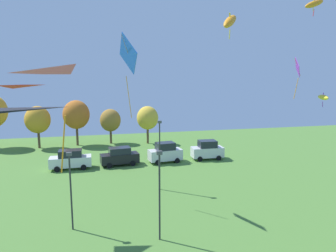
{
  "coord_description": "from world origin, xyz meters",
  "views": [
    {
      "loc": [
        -4.74,
        3.44,
        10.44
      ],
      "look_at": [
        -1.9,
        15.56,
        8.47
      ],
      "focal_mm": 32.0,
      "sensor_mm": 36.0,
      "label": 1
    }
  ],
  "objects_px": {
    "parked_car_rightmost_in_row": "(207,150)",
    "treeline_tree_3": "(76,115)",
    "light_post_0": "(71,186)",
    "light_post_2": "(160,190)",
    "kite_flying_0": "(297,69)",
    "kite_flying_4": "(77,89)",
    "kite_flying_7": "(314,4)",
    "kite_flying_3": "(128,56)",
    "parked_car_second_from_left": "(120,156)",
    "kite_flying_11": "(230,21)",
    "kite_flying_1": "(323,97)",
    "treeline_tree_5": "(148,118)",
    "treeline_tree_2": "(38,120)",
    "parked_car_leftmost": "(71,159)",
    "light_post_1": "(160,151)",
    "parked_car_third_from_left": "(165,153)",
    "kite_flying_8": "(13,100)",
    "treeline_tree_4": "(110,120)",
    "kite_flying_5": "(216,6)"
  },
  "relations": [
    {
      "from": "light_post_1",
      "to": "treeline_tree_2",
      "type": "bearing_deg",
      "value": 124.24
    },
    {
      "from": "parked_car_leftmost",
      "to": "light_post_2",
      "type": "relative_size",
      "value": 0.79
    },
    {
      "from": "kite_flying_0",
      "to": "parked_car_third_from_left",
      "type": "height_order",
      "value": "kite_flying_0"
    },
    {
      "from": "light_post_0",
      "to": "light_post_2",
      "type": "xyz_separation_m",
      "value": [
        5.66,
        -2.7,
        0.22
      ]
    },
    {
      "from": "light_post_0",
      "to": "kite_flying_3",
      "type": "bearing_deg",
      "value": 43.25
    },
    {
      "from": "kite_flying_4",
      "to": "kite_flying_7",
      "type": "bearing_deg",
      "value": 36.14
    },
    {
      "from": "treeline_tree_5",
      "to": "treeline_tree_2",
      "type": "bearing_deg",
      "value": 178.22
    },
    {
      "from": "kite_flying_7",
      "to": "kite_flying_11",
      "type": "bearing_deg",
      "value": -149.08
    },
    {
      "from": "kite_flying_8",
      "to": "treeline_tree_3",
      "type": "bearing_deg",
      "value": 84.92
    },
    {
      "from": "parked_car_rightmost_in_row",
      "to": "treeline_tree_3",
      "type": "bearing_deg",
      "value": 145.73
    },
    {
      "from": "treeline_tree_2",
      "to": "parked_car_third_from_left",
      "type": "bearing_deg",
      "value": -35.43
    },
    {
      "from": "light_post_2",
      "to": "treeline_tree_5",
      "type": "distance_m",
      "value": 29.67
    },
    {
      "from": "parked_car_rightmost_in_row",
      "to": "kite_flying_0",
      "type": "bearing_deg",
      "value": -66.1
    },
    {
      "from": "kite_flying_7",
      "to": "kite_flying_8",
      "type": "xyz_separation_m",
      "value": [
        -25.83,
        -3.21,
        -8.44
      ]
    },
    {
      "from": "kite_flying_4",
      "to": "parked_car_third_from_left",
      "type": "distance_m",
      "value": 28.16
    },
    {
      "from": "kite_flying_1",
      "to": "treeline_tree_2",
      "type": "bearing_deg",
      "value": 144.74
    },
    {
      "from": "kite_flying_7",
      "to": "light_post_2",
      "type": "relative_size",
      "value": 0.45
    },
    {
      "from": "kite_flying_11",
      "to": "parked_car_rightmost_in_row",
      "type": "relative_size",
      "value": 0.58
    },
    {
      "from": "kite_flying_5",
      "to": "light_post_0",
      "type": "relative_size",
      "value": 0.67
    },
    {
      "from": "kite_flying_4",
      "to": "parked_car_leftmost",
      "type": "height_order",
      "value": "kite_flying_4"
    },
    {
      "from": "kite_flying_8",
      "to": "light_post_1",
      "type": "bearing_deg",
      "value": 20.67
    },
    {
      "from": "kite_flying_0",
      "to": "kite_flying_3",
      "type": "relative_size",
      "value": 0.56
    },
    {
      "from": "parked_car_rightmost_in_row",
      "to": "light_post_1",
      "type": "relative_size",
      "value": 0.63
    },
    {
      "from": "kite_flying_8",
      "to": "treeline_tree_5",
      "type": "relative_size",
      "value": 0.45
    },
    {
      "from": "kite_flying_1",
      "to": "kite_flying_3",
      "type": "height_order",
      "value": "kite_flying_3"
    },
    {
      "from": "parked_car_second_from_left",
      "to": "treeline_tree_5",
      "type": "xyz_separation_m",
      "value": [
        5.36,
        11.56,
        3.06
      ]
    },
    {
      "from": "kite_flying_0",
      "to": "kite_flying_11",
      "type": "height_order",
      "value": "kite_flying_11"
    },
    {
      "from": "parked_car_third_from_left",
      "to": "kite_flying_7",
      "type": "bearing_deg",
      "value": -46.85
    },
    {
      "from": "kite_flying_0",
      "to": "parked_car_second_from_left",
      "type": "height_order",
      "value": "kite_flying_0"
    },
    {
      "from": "light_post_1",
      "to": "treeline_tree_5",
      "type": "distance_m",
      "value": 20.71
    },
    {
      "from": "parked_car_leftmost",
      "to": "parked_car_third_from_left",
      "type": "xyz_separation_m",
      "value": [
        11.36,
        0.21,
        0.12
      ]
    },
    {
      "from": "kite_flying_5",
      "to": "light_post_0",
      "type": "xyz_separation_m",
      "value": [
        -15.02,
        -11.73,
        -15.14
      ]
    },
    {
      "from": "kite_flying_5",
      "to": "kite_flying_7",
      "type": "xyz_separation_m",
      "value": [
        7.18,
        -6.62,
        -0.91
      ]
    },
    {
      "from": "kite_flying_7",
      "to": "kite_flying_11",
      "type": "relative_size",
      "value": 1.12
    },
    {
      "from": "light_post_1",
      "to": "treeline_tree_3",
      "type": "distance_m",
      "value": 23.42
    },
    {
      "from": "kite_flying_11",
      "to": "treeline_tree_4",
      "type": "distance_m",
      "value": 32.33
    },
    {
      "from": "light_post_0",
      "to": "light_post_1",
      "type": "height_order",
      "value": "light_post_1"
    },
    {
      "from": "kite_flying_7",
      "to": "parked_car_second_from_left",
      "type": "height_order",
      "value": "kite_flying_7"
    },
    {
      "from": "kite_flying_4",
      "to": "light_post_0",
      "type": "height_order",
      "value": "kite_flying_4"
    },
    {
      "from": "kite_flying_1",
      "to": "kite_flying_3",
      "type": "distance_m",
      "value": 19.98
    },
    {
      "from": "kite_flying_0",
      "to": "treeline_tree_5",
      "type": "bearing_deg",
      "value": 115.07
    },
    {
      "from": "light_post_2",
      "to": "treeline_tree_4",
      "type": "bearing_deg",
      "value": 93.31
    },
    {
      "from": "kite_flying_3",
      "to": "light_post_0",
      "type": "xyz_separation_m",
      "value": [
        -4.53,
        -4.26,
        -9.1
      ]
    },
    {
      "from": "kite_flying_8",
      "to": "treeline_tree_2",
      "type": "height_order",
      "value": "kite_flying_8"
    },
    {
      "from": "kite_flying_11",
      "to": "kite_flying_7",
      "type": "bearing_deg",
      "value": 30.92
    },
    {
      "from": "kite_flying_4",
      "to": "kite_flying_7",
      "type": "relative_size",
      "value": 1.21
    },
    {
      "from": "parked_car_second_from_left",
      "to": "parked_car_rightmost_in_row",
      "type": "distance_m",
      "value": 11.36
    },
    {
      "from": "parked_car_second_from_left",
      "to": "treeline_tree_3",
      "type": "xyz_separation_m",
      "value": [
        -5.7,
        12.64,
        3.77
      ]
    },
    {
      "from": "kite_flying_1",
      "to": "treeline_tree_3",
      "type": "xyz_separation_m",
      "value": [
        -25.48,
        22.51,
        -3.7
      ]
    },
    {
      "from": "light_post_0",
      "to": "treeline_tree_2",
      "type": "relative_size",
      "value": 0.87
    }
  ]
}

